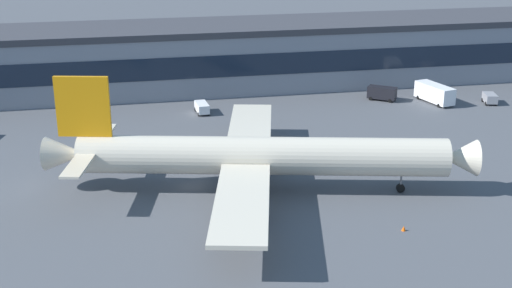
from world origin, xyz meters
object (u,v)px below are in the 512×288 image
Objects in this scene: traffic_cone_0 at (404,228)px; crew_van at (383,93)px; airliner at (255,156)px; baggage_tug at (490,98)px; follow_me_car at (202,107)px; fuel_truck at (435,93)px.

crew_van is at bearing 71.31° from traffic_cone_0.
airliner is at bearing -131.05° from crew_van.
traffic_cone_0 is at bearing -128.53° from baggage_tug.
crew_van is 1.21× the size of follow_me_car.
airliner is 48.22m from crew_van.
airliner is 90.28× the size of traffic_cone_0.
baggage_tug is 57.42m from traffic_cone_0.
crew_van reaches higher than follow_me_car.
baggage_tug is 0.45× the size of fuel_truck.
fuel_truck reaches higher than crew_van.
fuel_truck is 14.60× the size of traffic_cone_0.
fuel_truck is at bearing -2.80° from follow_me_car.
follow_me_car is (-52.66, 4.58, 0.00)m from baggage_tug.
airliner reaches higher than baggage_tug.
fuel_truck is (-9.68, 2.48, 0.80)m from baggage_tug.
airliner is 58.75m from baggage_tug.
baggage_tug is at bearing 51.47° from traffic_cone_0.
baggage_tug is 6.57× the size of traffic_cone_0.
baggage_tug is 19.49m from crew_van.
crew_van is at bearing 2.25° from follow_me_car.
fuel_truck reaches higher than follow_me_car.
traffic_cone_0 is (-17.20, -50.84, -1.16)m from crew_van.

